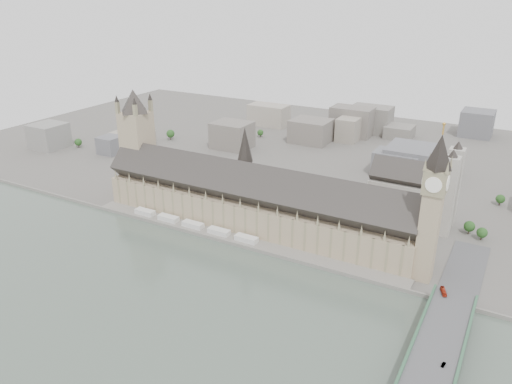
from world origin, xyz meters
The scene contains 15 objects.
ground centered at (0.00, 0.00, 0.00)m, with size 900.00×900.00×0.00m, color #595651.
river_thames centered at (0.00, -165.00, 0.00)m, with size 600.00×600.00×0.00m, color #4E5C52.
embankment_wall centered at (0.00, -15.00, 1.50)m, with size 600.00×1.50×3.00m, color slate.
river_terrace centered at (0.00, -7.50, 1.00)m, with size 270.00×15.00×2.00m, color slate.
terrace_tents centered at (-40.00, -7.00, 4.00)m, with size 118.00×7.00×4.00m.
palace_of_westminster centered at (0.00, 19.70, 22.71)m, with size 265.00×40.73×55.44m.
elizabeth_tower centered at (138.00, 8.00, 58.09)m, with size 17.00×17.00×107.50m.
victoria_tower centered at (-122.00, 26.00, 55.20)m, with size 30.00×30.00×100.00m.
central_tower centered at (-10.00, 26.00, 57.92)m, with size 13.00×13.00×48.00m.
westminster_bridge centered at (162.00, -87.50, 5.12)m, with size 25.00×325.00×10.25m, color #474749.
westminster_abbey centered at (110.92, 95.00, 25.08)m, with size 68.00×36.00×64.00m.
city_skyline_inland centered at (0.00, 245.00, 19.00)m, with size 720.00×360.00×38.00m, color gray, non-canonical shape.
park_trees centered at (-10.00, 60.00, 7.50)m, with size 110.00×30.00×15.00m, color #1F4418, non-canonical shape.
red_bus_north centered at (155.62, -20.52, 11.57)m, with size 2.22×9.48×2.64m, color #B12914.
car_silver centered at (167.02, -85.38, 10.88)m, with size 1.33×3.81×1.25m, color gray.
Camera 1 is at (180.93, -298.68, 181.60)m, focal length 35.00 mm.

